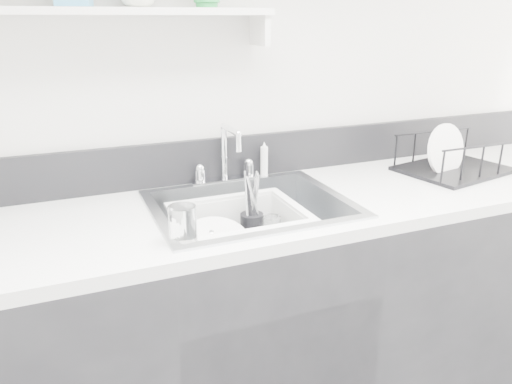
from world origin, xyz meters
name	(u,v)px	position (x,y,z in m)	size (l,w,h in m)	color
counter_run	(251,324)	(0.00, 1.19, 0.46)	(3.20, 0.62, 0.92)	black
backsplash	(221,159)	(0.00, 1.49, 1.00)	(3.20, 0.02, 0.16)	black
sink	(250,230)	(0.00, 1.19, 0.83)	(0.64, 0.52, 0.20)	silver
faucet	(225,167)	(0.00, 1.44, 0.98)	(0.26, 0.18, 0.23)	silver
side_sprayer	(264,160)	(0.16, 1.44, 0.99)	(0.03, 0.03, 0.14)	white
wall_shelf	(115,14)	(-0.35, 1.42, 1.51)	(1.00, 0.16, 0.12)	silver
wash_tub	(239,234)	(-0.05, 1.17, 0.83)	(0.41, 0.34, 0.16)	white
plate_stack	(218,250)	(-0.13, 1.15, 0.80)	(0.27, 0.27, 0.11)	white
utensil_cup	(252,225)	(0.02, 1.23, 0.83)	(0.08, 0.08, 0.27)	black
ladle	(230,244)	(-0.08, 1.17, 0.80)	(0.25, 0.09, 0.07)	silver
tumbler_in_tub	(272,229)	(0.08, 1.20, 0.81)	(0.06, 0.06, 0.09)	white
tumbler_counter	(183,225)	(-0.28, 0.99, 0.97)	(0.08, 0.08, 0.11)	white
dish_rack	(455,154)	(0.89, 1.23, 0.99)	(0.41, 0.31, 0.14)	black
bowl_small	(282,249)	(0.07, 1.10, 0.78)	(0.10, 0.10, 0.03)	white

